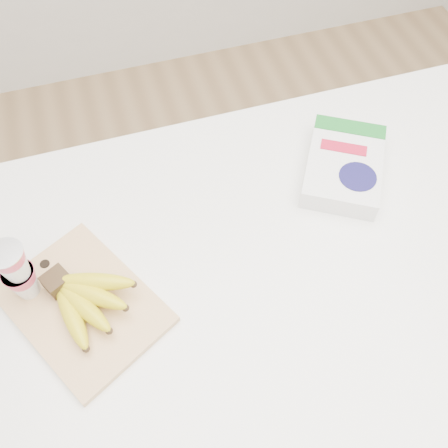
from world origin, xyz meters
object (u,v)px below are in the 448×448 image
cutting_board (83,306)px  cereal_box (344,166)px  yogurt_stack (17,271)px  table (264,351)px  bananas (83,298)px

cutting_board → cereal_box: (0.62, 0.16, 0.02)m
cutting_board → yogurt_stack: (-0.09, 0.06, 0.09)m
table → cereal_box: cereal_box is taller
cutting_board → bananas: bananas is taller
cutting_board → cereal_box: cereal_box is taller
table → cutting_board: 0.65m
table → cutting_board: (-0.40, 0.03, 0.52)m
table → cutting_board: cutting_board is taller
cutting_board → bananas: size_ratio=1.65×
table → cereal_box: size_ratio=4.66×
bananas → cereal_box: 0.63m
cutting_board → bananas: bearing=-42.4°
bananas → yogurt_stack: 0.13m
table → bananas: bananas is taller
cutting_board → yogurt_stack: 0.14m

